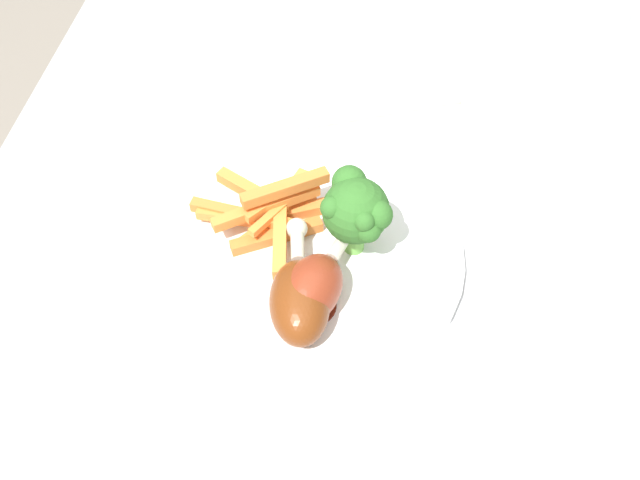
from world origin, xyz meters
The scene contains 7 objects.
dining_table centered at (0.00, 0.00, 0.63)m, with size 1.09×0.81×0.74m.
dinner_plate centered at (-0.04, 0.06, 0.75)m, with size 0.26×0.26×0.01m, color white.
broccoli_floret_front centered at (-0.03, 0.03, 0.81)m, with size 0.07×0.06×0.08m.
carrot_fries_pile centered at (-0.02, 0.11, 0.77)m, with size 0.13×0.14×0.05m.
chicken_drumstick_near centered at (-0.10, 0.05, 0.78)m, with size 0.12×0.07×0.05m.
chicken_drumstick_far centered at (-0.11, 0.06, 0.78)m, with size 0.13×0.06×0.04m.
napkin centered at (0.22, 0.04, 0.74)m, with size 0.17×0.14×0.00m, color beige.
Camera 1 is at (-0.44, 0.00, 1.28)m, focal length 41.39 mm.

